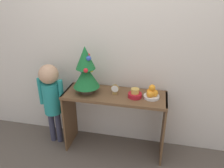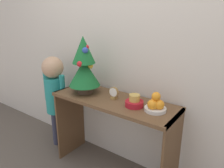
% 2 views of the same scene
% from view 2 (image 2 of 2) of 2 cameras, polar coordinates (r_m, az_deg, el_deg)
% --- Properties ---
extents(back_wall, '(7.00, 0.05, 2.50)m').
position_cam_2_polar(back_wall, '(2.01, 4.67, 11.39)').
color(back_wall, beige).
rests_on(back_wall, ground_plane).
extents(console_table, '(1.15, 0.42, 0.76)m').
position_cam_2_polar(console_table, '(2.00, 0.32, -8.72)').
color(console_table, brown).
rests_on(console_table, ground_plane).
extents(mini_tree, '(0.29, 0.29, 0.53)m').
position_cam_2_polar(mini_tree, '(2.02, -7.33, 4.78)').
color(mini_tree, '#4C3828').
rests_on(mini_tree, console_table).
extents(fruit_bowl, '(0.17, 0.17, 0.16)m').
position_cam_2_polar(fruit_bowl, '(1.72, 11.30, -5.28)').
color(fruit_bowl, silver).
rests_on(fruit_bowl, console_table).
extents(singing_bowl, '(0.15, 0.15, 0.10)m').
position_cam_2_polar(singing_bowl, '(1.78, 5.85, -4.69)').
color(singing_bowl, '#AD1923').
rests_on(singing_bowl, console_table).
extents(desk_clock, '(0.09, 0.04, 0.11)m').
position_cam_2_polar(desk_clock, '(1.91, 0.43, -2.41)').
color(desk_clock, olive).
rests_on(desk_clock, console_table).
extents(child_figure, '(0.32, 0.23, 1.05)m').
position_cam_2_polar(child_figure, '(2.44, -14.76, -1.55)').
color(child_figure, '#38384C').
rests_on(child_figure, ground_plane).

